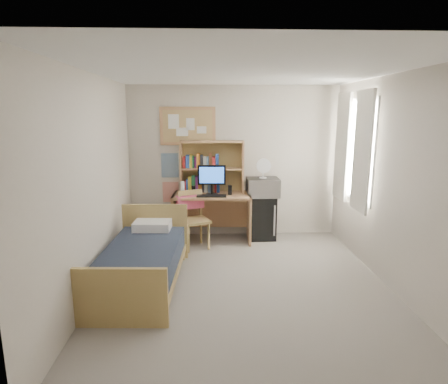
{
  "coord_description": "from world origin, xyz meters",
  "views": [
    {
      "loc": [
        -0.44,
        -4.35,
        2.13
      ],
      "look_at": [
        -0.2,
        1.2,
        0.96
      ],
      "focal_mm": 30.0,
      "sensor_mm": 36.0,
      "label": 1
    }
  ],
  "objects_px": {
    "bed": "(142,267)",
    "speaker_left": "(194,190)",
    "bulletin_board": "(188,126)",
    "speaker_right": "(230,190)",
    "mini_fridge": "(262,217)",
    "monitor": "(212,180)",
    "desk_chair": "(195,220)",
    "desk_fan": "(263,169)",
    "desk": "(212,217)",
    "microwave": "(263,187)"
  },
  "relations": [
    {
      "from": "monitor",
      "to": "desk_fan",
      "type": "distance_m",
      "value": 0.89
    },
    {
      "from": "desk_fan",
      "to": "bulletin_board",
      "type": "bearing_deg",
      "value": 167.52
    },
    {
      "from": "desk_chair",
      "to": "bed",
      "type": "distance_m",
      "value": 1.49
    },
    {
      "from": "bulletin_board",
      "to": "speaker_right",
      "type": "distance_m",
      "value": 1.31
    },
    {
      "from": "desk_chair",
      "to": "microwave",
      "type": "relative_size",
      "value": 1.75
    },
    {
      "from": "bed",
      "to": "speaker_left",
      "type": "bearing_deg",
      "value": 72.97
    },
    {
      "from": "desk",
      "to": "monitor",
      "type": "height_order",
      "value": "monitor"
    },
    {
      "from": "bulletin_board",
      "to": "speaker_right",
      "type": "relative_size",
      "value": 6.0
    },
    {
      "from": "speaker_right",
      "to": "desk_fan",
      "type": "distance_m",
      "value": 0.66
    },
    {
      "from": "monitor",
      "to": "speaker_right",
      "type": "relative_size",
      "value": 3.11
    },
    {
      "from": "bed",
      "to": "monitor",
      "type": "bearing_deg",
      "value": 64.12
    },
    {
      "from": "bulletin_board",
      "to": "desk_fan",
      "type": "bearing_deg",
      "value": -11.83
    },
    {
      "from": "desk",
      "to": "monitor",
      "type": "distance_m",
      "value": 0.65
    },
    {
      "from": "desk",
      "to": "mini_fridge",
      "type": "xyz_separation_m",
      "value": [
        0.86,
        0.08,
        -0.03
      ]
    },
    {
      "from": "bulletin_board",
      "to": "speaker_right",
      "type": "bearing_deg",
      "value": -29.95
    },
    {
      "from": "desk_chair",
      "to": "desk_fan",
      "type": "xyz_separation_m",
      "value": [
        1.14,
        0.42,
        0.75
      ]
    },
    {
      "from": "desk",
      "to": "bed",
      "type": "bearing_deg",
      "value": -115.41
    },
    {
      "from": "speaker_right",
      "to": "desk_fan",
      "type": "relative_size",
      "value": 0.52
    },
    {
      "from": "bed",
      "to": "monitor",
      "type": "relative_size",
      "value": 3.76
    },
    {
      "from": "mini_fridge",
      "to": "speaker_left",
      "type": "relative_size",
      "value": 4.91
    },
    {
      "from": "microwave",
      "to": "mini_fridge",
      "type": "bearing_deg",
      "value": 90.0
    },
    {
      "from": "speaker_left",
      "to": "desk_fan",
      "type": "xyz_separation_m",
      "value": [
        1.16,
        0.11,
        0.32
      ]
    },
    {
      "from": "mini_fridge",
      "to": "microwave",
      "type": "bearing_deg",
      "value": -90.0
    },
    {
      "from": "bulletin_board",
      "to": "speaker_left",
      "type": "height_order",
      "value": "bulletin_board"
    },
    {
      "from": "bulletin_board",
      "to": "monitor",
      "type": "height_order",
      "value": "bulletin_board"
    },
    {
      "from": "speaker_left",
      "to": "microwave",
      "type": "xyz_separation_m",
      "value": [
        1.16,
        0.11,
        0.02
      ]
    },
    {
      "from": "bulletin_board",
      "to": "speaker_left",
      "type": "distance_m",
      "value": 1.1
    },
    {
      "from": "desk_chair",
      "to": "speaker_right",
      "type": "height_order",
      "value": "speaker_right"
    },
    {
      "from": "monitor",
      "to": "desk_fan",
      "type": "bearing_deg",
      "value": 10.71
    },
    {
      "from": "bulletin_board",
      "to": "desk_chair",
      "type": "distance_m",
      "value": 1.61
    },
    {
      "from": "bed",
      "to": "desk_fan",
      "type": "xyz_separation_m",
      "value": [
        1.76,
        1.76,
        0.96
      ]
    },
    {
      "from": "bulletin_board",
      "to": "speaker_right",
      "type": "xyz_separation_m",
      "value": [
        0.7,
        -0.4,
        -1.03
      ]
    },
    {
      "from": "mini_fridge",
      "to": "monitor",
      "type": "distance_m",
      "value": 1.11
    },
    {
      "from": "mini_fridge",
      "to": "bed",
      "type": "relative_size",
      "value": 0.41
    },
    {
      "from": "microwave",
      "to": "desk_fan",
      "type": "distance_m",
      "value": 0.3
    },
    {
      "from": "desk",
      "to": "speaker_left",
      "type": "relative_size",
      "value": 8.44
    },
    {
      "from": "speaker_right",
      "to": "microwave",
      "type": "xyz_separation_m",
      "value": [
        0.56,
        0.14,
        0.02
      ]
    },
    {
      "from": "desk_chair",
      "to": "desk",
      "type": "bearing_deg",
      "value": 29.08
    },
    {
      "from": "bulletin_board",
      "to": "monitor",
      "type": "distance_m",
      "value": 1.03
    },
    {
      "from": "desk",
      "to": "desk_chair",
      "type": "height_order",
      "value": "desk_chair"
    },
    {
      "from": "microwave",
      "to": "desk_fan",
      "type": "bearing_deg",
      "value": 0.0
    },
    {
      "from": "mini_fridge",
      "to": "speaker_right",
      "type": "xyz_separation_m",
      "value": [
        -0.56,
        -0.16,
        0.51
      ]
    },
    {
      "from": "desk_chair",
      "to": "speaker_right",
      "type": "distance_m",
      "value": 0.77
    },
    {
      "from": "desk",
      "to": "microwave",
      "type": "bearing_deg",
      "value": 6.8
    },
    {
      "from": "mini_fridge",
      "to": "speaker_right",
      "type": "bearing_deg",
      "value": -165.07
    },
    {
      "from": "bed",
      "to": "desk_fan",
      "type": "height_order",
      "value": "desk_fan"
    },
    {
      "from": "microwave",
      "to": "speaker_right",
      "type": "bearing_deg",
      "value": -166.98
    },
    {
      "from": "mini_fridge",
      "to": "bed",
      "type": "distance_m",
      "value": 2.5
    },
    {
      "from": "speaker_left",
      "to": "desk",
      "type": "bearing_deg",
      "value": 11.31
    },
    {
      "from": "desk",
      "to": "speaker_right",
      "type": "xyz_separation_m",
      "value": [
        0.3,
        -0.07,
        0.48
      ]
    }
  ]
}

